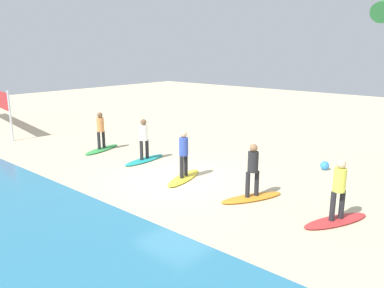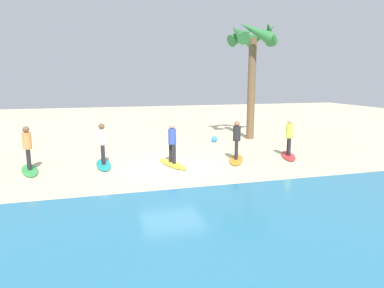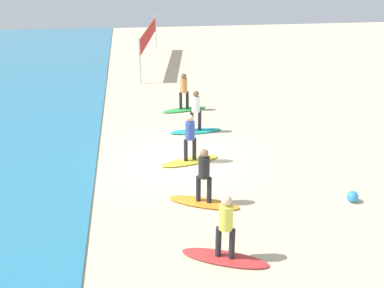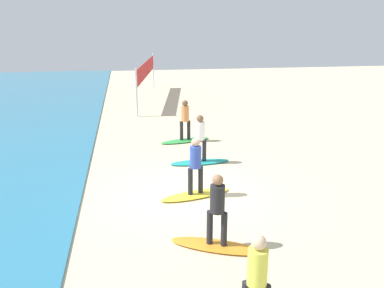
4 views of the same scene
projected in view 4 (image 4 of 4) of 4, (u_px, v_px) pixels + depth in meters
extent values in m
plane|color=beige|center=(188.00, 195.00, 11.84)|extent=(60.00, 60.00, 0.00)
cylinder|color=#E0E04C|center=(257.00, 267.00, 6.40)|extent=(0.32, 0.32, 0.62)
sphere|color=beige|center=(259.00, 242.00, 6.27)|extent=(0.24, 0.24, 0.24)
ellipsoid|color=orange|center=(216.00, 246.00, 9.14)|extent=(1.39, 2.14, 0.09)
cylinder|color=#232328|center=(210.00, 227.00, 9.05)|extent=(0.14, 0.14, 0.78)
cylinder|color=#232328|center=(224.00, 229.00, 8.97)|extent=(0.14, 0.14, 0.78)
cylinder|color=#262628|center=(217.00, 199.00, 8.81)|extent=(0.32, 0.32, 0.62)
sphere|color=#9E704C|center=(218.00, 180.00, 8.68)|extent=(0.24, 0.24, 0.24)
ellipsoid|color=yellow|center=(195.00, 195.00, 11.78)|extent=(1.09, 2.17, 0.09)
cylinder|color=#232328|center=(190.00, 181.00, 11.59)|extent=(0.14, 0.14, 0.78)
cylinder|color=#232328|center=(201.00, 180.00, 11.72)|extent=(0.14, 0.14, 0.78)
cylinder|color=#334CAD|center=(196.00, 157.00, 11.45)|extent=(0.32, 0.32, 0.62)
sphere|color=tan|center=(196.00, 142.00, 11.32)|extent=(0.24, 0.24, 0.24)
ellipsoid|color=teal|center=(200.00, 162.00, 14.45)|extent=(0.68, 2.13, 0.09)
cylinder|color=#232328|center=(195.00, 151.00, 14.29)|extent=(0.14, 0.14, 0.78)
cylinder|color=#232328|center=(204.00, 150.00, 14.35)|extent=(0.14, 0.14, 0.78)
cylinder|color=white|center=(200.00, 131.00, 14.12)|extent=(0.32, 0.32, 0.62)
sphere|color=brown|center=(200.00, 119.00, 13.99)|extent=(0.24, 0.24, 0.24)
ellipsoid|color=green|center=(185.00, 140.00, 17.01)|extent=(1.06, 2.17, 0.09)
cylinder|color=#232328|center=(181.00, 131.00, 16.82)|extent=(0.14, 0.14, 0.78)
cylinder|color=#232328|center=(189.00, 130.00, 16.94)|extent=(0.14, 0.14, 0.78)
cylinder|color=#E58C4C|center=(185.00, 114.00, 16.67)|extent=(0.32, 0.32, 0.62)
sphere|color=brown|center=(185.00, 103.00, 16.55)|extent=(0.24, 0.24, 0.24)
cylinder|color=silver|center=(137.00, 93.00, 20.97)|extent=(0.10, 0.10, 2.50)
cylinder|color=silver|center=(153.00, 71.00, 29.58)|extent=(0.10, 0.10, 2.50)
cube|color=red|center=(146.00, 69.00, 25.08)|extent=(8.88, 1.50, 0.90)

